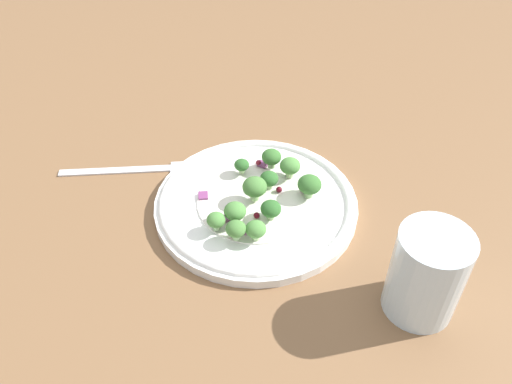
# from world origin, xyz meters

# --- Properties ---
(ground_plane) EXTENTS (1.80, 1.80, 0.02)m
(ground_plane) POSITION_xyz_m (0.00, 0.00, -0.01)
(ground_plane) COLOR brown
(plate) EXTENTS (0.25, 0.25, 0.02)m
(plate) POSITION_xyz_m (-0.01, -0.01, 0.01)
(plate) COLOR white
(plate) RESTS_ON ground_plane
(dressing_pool) EXTENTS (0.15, 0.15, 0.00)m
(dressing_pool) POSITION_xyz_m (-0.01, -0.01, 0.01)
(dressing_pool) COLOR white
(dressing_pool) RESTS_ON plate
(broccoli_floret_0) EXTENTS (0.02, 0.02, 0.02)m
(broccoli_floret_0) POSITION_xyz_m (0.01, -0.04, 0.03)
(broccoli_floret_0) COLOR #9EC684
(broccoli_floret_0) RESTS_ON plate
(broccoli_floret_1) EXTENTS (0.03, 0.03, 0.03)m
(broccoli_floret_1) POSITION_xyz_m (-0.01, -0.01, 0.04)
(broccoli_floret_1) COLOR #9EC684
(broccoli_floret_1) RESTS_ON plate
(broccoli_floret_2) EXTENTS (0.02, 0.02, 0.02)m
(broccoli_floret_2) POSITION_xyz_m (-0.01, -0.07, 0.03)
(broccoli_floret_2) COLOR #ADD18E
(broccoli_floret_2) RESTS_ON plate
(broccoli_floret_3) EXTENTS (0.03, 0.03, 0.03)m
(broccoli_floret_3) POSITION_xyz_m (-0.03, -0.05, 0.03)
(broccoli_floret_3) COLOR #ADD18E
(broccoli_floret_3) RESTS_ON plate
(broccoli_floret_4) EXTENTS (0.03, 0.03, 0.03)m
(broccoli_floret_4) POSITION_xyz_m (0.06, -0.00, 0.03)
(broccoli_floret_4) COLOR #9EC684
(broccoli_floret_4) RESTS_ON plate
(broccoli_floret_5) EXTENTS (0.03, 0.03, 0.03)m
(broccoli_floret_5) POSITION_xyz_m (0.03, 0.04, 0.03)
(broccoli_floret_5) COLOR #ADD18E
(broccoli_floret_5) RESTS_ON plate
(broccoli_floret_6) EXTENTS (0.02, 0.02, 0.02)m
(broccoli_floret_6) POSITION_xyz_m (-0.03, -0.07, 0.03)
(broccoli_floret_6) COLOR #9EC684
(broccoli_floret_6) RESTS_ON plate
(broccoli_floret_7) EXTENTS (0.03, 0.03, 0.03)m
(broccoli_floret_7) POSITION_xyz_m (0.01, 0.05, 0.03)
(broccoli_floret_7) COLOR #8EB77A
(broccoli_floret_7) RESTS_ON plate
(broccoli_floret_8) EXTENTS (0.02, 0.02, 0.02)m
(broccoli_floret_8) POSITION_xyz_m (0.01, 0.01, 0.03)
(broccoli_floret_8) COLOR #9EC684
(broccoli_floret_8) RESTS_ON plate
(broccoli_floret_9) EXTENTS (0.02, 0.02, 0.02)m
(broccoli_floret_9) POSITION_xyz_m (-0.06, -0.06, 0.03)
(broccoli_floret_9) COLOR #8EB77A
(broccoli_floret_9) RESTS_ON plate
(broccoli_floret_10) EXTENTS (0.02, 0.02, 0.02)m
(broccoli_floret_10) POSITION_xyz_m (-0.03, 0.04, 0.03)
(broccoli_floret_10) COLOR #ADD18E
(broccoli_floret_10) RESTS_ON plate
(cranberry_0) EXTENTS (0.01, 0.01, 0.01)m
(cranberry_0) POSITION_xyz_m (-0.01, 0.06, 0.02)
(cranberry_0) COLOR maroon
(cranberry_0) RESTS_ON plate
(cranberry_1) EXTENTS (0.01, 0.01, 0.01)m
(cranberry_1) POSITION_xyz_m (-0.04, -0.07, 0.02)
(cranberry_1) COLOR maroon
(cranberry_1) RESTS_ON plate
(cranberry_2) EXTENTS (0.01, 0.01, 0.01)m
(cranberry_2) POSITION_xyz_m (-0.01, -0.04, 0.02)
(cranberry_2) COLOR #4C0A14
(cranberry_2) RESTS_ON plate
(cranberry_3) EXTENTS (0.01, 0.01, 0.01)m
(cranberry_3) POSITION_xyz_m (-0.06, -0.04, 0.02)
(cranberry_3) COLOR #4C0A14
(cranberry_3) RESTS_ON plate
(cranberry_4) EXTENTS (0.01, 0.01, 0.01)m
(cranberry_4) POSITION_xyz_m (0.02, 0.01, 0.02)
(cranberry_4) COLOR #4C0A14
(cranberry_4) RESTS_ON plate
(cranberry_5) EXTENTS (0.01, 0.01, 0.01)m
(cranberry_5) POSITION_xyz_m (0.05, 0.01, 0.02)
(cranberry_5) COLOR #4C0A14
(cranberry_5) RESTS_ON plate
(cranberry_6) EXTENTS (0.01, 0.01, 0.01)m
(cranberry_6) POSITION_xyz_m (0.01, 0.03, 0.02)
(cranberry_6) COLOR maroon
(cranberry_6) RESTS_ON plate
(onion_bit_0) EXTENTS (0.01, 0.01, 0.01)m
(onion_bit_0) POSITION_xyz_m (-0.04, -0.02, 0.02)
(onion_bit_0) COLOR #934C84
(onion_bit_0) RESTS_ON plate
(onion_bit_1) EXTENTS (0.02, 0.01, 0.00)m
(onion_bit_1) POSITION_xyz_m (0.00, 0.06, 0.02)
(onion_bit_1) COLOR #843D75
(onion_bit_1) RESTS_ON plate
(onion_bit_2) EXTENTS (0.01, 0.01, 0.00)m
(onion_bit_2) POSITION_xyz_m (-0.02, -0.06, 0.01)
(onion_bit_2) COLOR #934C84
(onion_bit_2) RESTS_ON plate
(onion_bit_3) EXTENTS (0.01, 0.01, 0.00)m
(onion_bit_3) POSITION_xyz_m (-0.08, 0.00, 0.01)
(onion_bit_3) COLOR #843D75
(onion_bit_3) RESTS_ON plate
(onion_bit_4) EXTENTS (0.01, 0.01, 0.00)m
(onion_bit_4) POSITION_xyz_m (-0.05, -0.04, 0.02)
(onion_bit_4) COLOR #934C84
(onion_bit_4) RESTS_ON plate
(fork) EXTENTS (0.19, 0.03, 0.01)m
(fork) POSITION_xyz_m (-0.17, 0.07, 0.00)
(fork) COLOR silver
(fork) RESTS_ON ground_plane
(water_glass) EXTENTS (0.07, 0.07, 0.10)m
(water_glass) POSITION_xyz_m (0.16, -0.15, 0.05)
(water_glass) COLOR silver
(water_glass) RESTS_ON ground_plane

